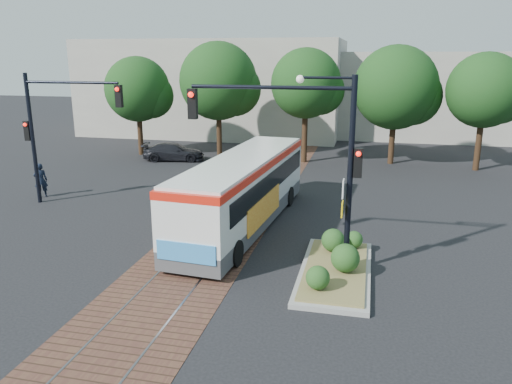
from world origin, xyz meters
TOP-DOWN VIEW (x-y plane):
  - ground at (0.00, 0.00)m, footprint 120.00×120.00m
  - trackbed at (0.00, 4.00)m, footprint 3.60×40.00m
  - tree_row at (1.21, 16.42)m, footprint 26.40×5.60m
  - warehouses at (-0.53, 28.75)m, footprint 40.00×13.00m
  - city_bus at (0.80, 2.87)m, footprint 3.16×10.90m
  - traffic_island at (4.82, -0.90)m, footprint 2.20×5.20m
  - signal_pole_main at (3.86, -0.81)m, footprint 5.49×0.46m
  - signal_pole_left at (-8.37, 4.00)m, footprint 4.99×0.34m
  - officer at (-9.96, 4.83)m, footprint 0.74×0.68m
  - parked_car at (-6.99, 14.59)m, footprint 4.24×2.37m

SIDE VIEW (x-z plane):
  - ground at x=0.00m, z-range 0.00..0.00m
  - trackbed at x=0.00m, z-range 0.00..0.02m
  - traffic_island at x=4.82m, z-range -0.24..0.89m
  - parked_car at x=-6.99m, z-range 0.00..1.16m
  - officer at x=-9.96m, z-range 0.00..1.69m
  - city_bus at x=0.80m, z-range 0.16..3.04m
  - warehouses at x=-0.53m, z-range -0.19..7.81m
  - signal_pole_left at x=-8.37m, z-range 0.86..6.86m
  - signal_pole_main at x=3.86m, z-range 1.16..7.16m
  - tree_row at x=1.21m, z-range 1.01..8.69m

